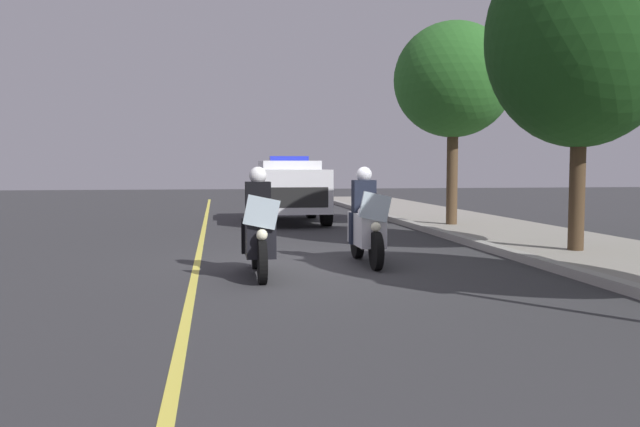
{
  "coord_description": "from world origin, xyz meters",
  "views": [
    {
      "loc": [
        11.14,
        -1.8,
        1.71
      ],
      "look_at": [
        -0.17,
        0.0,
        0.9
      ],
      "focal_mm": 36.8,
      "sensor_mm": 36.0,
      "label": 1
    }
  ],
  "objects_px": {
    "police_suv": "(289,188)",
    "tree_mid_block": "(581,38)",
    "police_motorcycle_lead_left": "(259,232)",
    "tree_far_back": "(453,80)",
    "police_motorcycle_lead_right": "(366,224)"
  },
  "relations": [
    {
      "from": "tree_mid_block",
      "to": "police_motorcycle_lead_right",
      "type": "bearing_deg",
      "value": -83.82
    },
    {
      "from": "police_motorcycle_lead_left",
      "to": "tree_far_back",
      "type": "bearing_deg",
      "value": 141.24
    },
    {
      "from": "tree_mid_block",
      "to": "police_suv",
      "type": "bearing_deg",
      "value": -151.31
    },
    {
      "from": "police_suv",
      "to": "tree_mid_block",
      "type": "height_order",
      "value": "tree_mid_block"
    },
    {
      "from": "police_motorcycle_lead_left",
      "to": "tree_far_back",
      "type": "xyz_separation_m",
      "value": [
        -7.37,
        5.92,
        3.43
      ]
    },
    {
      "from": "police_motorcycle_lead_left",
      "to": "police_motorcycle_lead_right",
      "type": "xyz_separation_m",
      "value": [
        -0.98,
        1.96,
        0.0
      ]
    },
    {
      "from": "police_motorcycle_lead_right",
      "to": "police_suv",
      "type": "height_order",
      "value": "police_suv"
    },
    {
      "from": "police_motorcycle_lead_left",
      "to": "tree_mid_block",
      "type": "relative_size",
      "value": 0.35
    },
    {
      "from": "tree_mid_block",
      "to": "tree_far_back",
      "type": "height_order",
      "value": "tree_mid_block"
    },
    {
      "from": "police_motorcycle_lead_right",
      "to": "tree_mid_block",
      "type": "distance_m",
      "value": 5.54
    },
    {
      "from": "tree_far_back",
      "to": "police_motorcycle_lead_right",
      "type": "bearing_deg",
      "value": -31.78
    },
    {
      "from": "police_motorcycle_lead_left",
      "to": "police_motorcycle_lead_right",
      "type": "height_order",
      "value": "same"
    },
    {
      "from": "police_motorcycle_lead_left",
      "to": "tree_mid_block",
      "type": "height_order",
      "value": "tree_mid_block"
    },
    {
      "from": "police_motorcycle_lead_left",
      "to": "police_motorcycle_lead_right",
      "type": "bearing_deg",
      "value": 116.61
    },
    {
      "from": "tree_mid_block",
      "to": "police_motorcycle_lead_left",
      "type": "bearing_deg",
      "value": -76.97
    }
  ]
}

